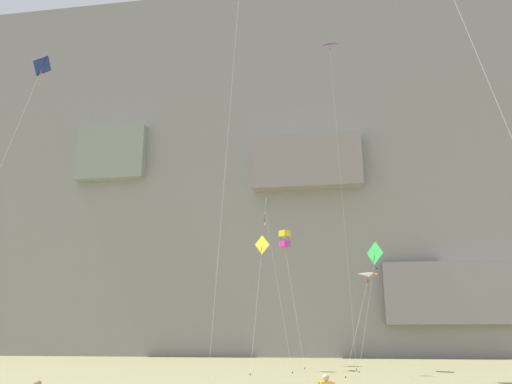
{
  "coord_description": "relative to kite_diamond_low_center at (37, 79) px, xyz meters",
  "views": [
    {
      "loc": [
        3.44,
        -12.6,
        2.78
      ],
      "look_at": [
        -1.76,
        20.64,
        12.28
      ],
      "focal_mm": 35.75,
      "sensor_mm": 36.0,
      "label": 1
    }
  ],
  "objects": [
    {
      "name": "cliff_face",
      "position": [
        13.83,
        58.03,
        10.91
      ],
      "size": [
        180.0,
        29.34,
        57.16
      ],
      "color": "gray",
      "rests_on": "ground"
    },
    {
      "name": "kite_diamond_low_center",
      "position": [
        0.0,
        0.0,
        0.0
      ],
      "size": [
        1.89,
        5.28,
        19.43
      ],
      "color": "navy",
      "rests_on": "ground"
    },
    {
      "name": "kite_diamond_low_left",
      "position": [
        11.06,
        17.71,
        -7.63
      ],
      "size": [
        1.45,
        4.79,
        11.2
      ],
      "color": "yellow",
      "rests_on": "ground"
    },
    {
      "name": "kite_diamond_high_right",
      "position": [
        11.21,
        19.15,
        -4.08
      ],
      "size": [
        2.83,
        4.16,
        14.96
      ],
      "color": "#38B2D1",
      "rests_on": "ground"
    },
    {
      "name": "kite_delta_upper_mid",
      "position": [
        19.65,
        14.9,
        -11.19
      ],
      "size": [
        2.77,
        3.51,
        6.94
      ],
      "color": "white",
      "rests_on": "ground"
    },
    {
      "name": "kite_box_front_field",
      "position": [
        12.25,
        25.76,
        -5.4
      ],
      "size": [
        2.65,
        5.1,
        13.1
      ],
      "color": "yellow",
      "rests_on": "ground"
    },
    {
      "name": "kite_delta_mid_right",
      "position": [
        17.65,
        23.46,
        13.57
      ],
      "size": [
        1.83,
        3.41,
        32.68
      ],
      "color": "purple",
      "rests_on": "ground"
    },
    {
      "name": "kite_diamond_far_left",
      "position": [
        20.62,
        19.31,
        -8.2
      ],
      "size": [
        2.6,
        2.75,
        10.68
      ],
      "color": "green",
      "rests_on": "ground"
    }
  ]
}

